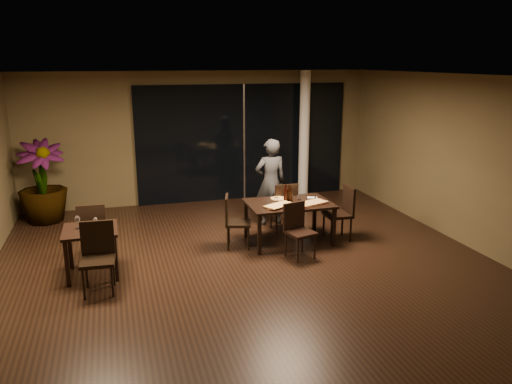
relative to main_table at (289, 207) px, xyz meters
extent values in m
plane|color=black|center=(-1.00, -0.80, -0.68)|extent=(8.00, 8.00, 0.00)
cube|color=brown|center=(-1.00, 3.25, 0.82)|extent=(8.00, 0.10, 3.00)
cube|color=brown|center=(-1.00, -4.85, 0.82)|extent=(8.00, 0.10, 3.00)
cube|color=brown|center=(3.05, -0.80, 0.82)|extent=(0.10, 8.00, 3.00)
cube|color=silver|center=(-1.00, -0.80, 2.34)|extent=(8.00, 8.00, 0.04)
cube|color=black|center=(0.00, 3.16, 0.67)|extent=(5.00, 0.06, 2.70)
cylinder|color=silver|center=(1.40, 2.85, 0.82)|extent=(0.24, 0.24, 3.00)
cube|color=black|center=(0.00, 0.00, 0.05)|extent=(1.50, 1.00, 0.04)
cube|color=black|center=(-0.69, -0.44, -0.32)|extent=(0.06, 0.06, 0.71)
cube|color=black|center=(0.69, -0.44, -0.32)|extent=(0.06, 0.06, 0.71)
cube|color=black|center=(-0.69, 0.44, -0.32)|extent=(0.06, 0.06, 0.71)
cube|color=black|center=(0.69, 0.44, -0.32)|extent=(0.06, 0.06, 0.71)
cube|color=black|center=(-3.40, -0.50, 0.05)|extent=(0.80, 0.80, 0.04)
cube|color=black|center=(-3.74, -0.84, -0.32)|extent=(0.06, 0.06, 0.71)
cube|color=black|center=(-3.06, -0.84, -0.32)|extent=(0.06, 0.06, 0.71)
cube|color=black|center=(-3.74, -0.16, -0.32)|extent=(0.06, 0.06, 0.71)
cube|color=black|center=(-3.06, -0.16, -0.32)|extent=(0.06, 0.06, 0.71)
cube|color=black|center=(0.11, 0.63, -0.21)|extent=(0.46, 0.46, 0.05)
cylinder|color=black|center=(0.29, 0.81, -0.44)|extent=(0.04, 0.04, 0.46)
cylinder|color=black|center=(-0.08, 0.82, -0.44)|extent=(0.04, 0.04, 0.46)
cylinder|color=black|center=(0.29, 0.44, -0.44)|extent=(0.04, 0.04, 0.46)
cylinder|color=black|center=(-0.08, 0.45, -0.44)|extent=(0.04, 0.04, 0.46)
cube|color=black|center=(0.11, 0.43, 0.04)|extent=(0.45, 0.05, 0.51)
cube|color=black|center=(-0.07, -0.76, -0.24)|extent=(0.53, 0.53, 0.05)
cylinder|color=black|center=(-0.19, -0.97, -0.46)|extent=(0.03, 0.03, 0.44)
cylinder|color=black|center=(0.15, -0.88, -0.46)|extent=(0.03, 0.03, 0.44)
cylinder|color=black|center=(-0.28, -0.63, -0.46)|extent=(0.03, 0.03, 0.44)
cylinder|color=black|center=(0.05, -0.54, -0.46)|extent=(0.03, 0.03, 0.44)
cube|color=black|center=(-0.12, -0.57, 0.00)|extent=(0.42, 0.15, 0.49)
cube|color=black|center=(-0.94, 0.03, -0.23)|extent=(0.53, 0.53, 0.05)
cylinder|color=black|center=(-0.82, -0.19, -0.45)|extent=(0.04, 0.04, 0.44)
cylinder|color=black|center=(-0.72, 0.15, -0.45)|extent=(0.04, 0.04, 0.44)
cylinder|color=black|center=(-1.16, -0.10, -0.45)|extent=(0.04, 0.04, 0.44)
cylinder|color=black|center=(-1.07, 0.24, -0.45)|extent=(0.04, 0.04, 0.44)
cube|color=black|center=(-1.13, 0.08, 0.02)|extent=(0.15, 0.43, 0.49)
cube|color=black|center=(0.92, -0.10, -0.20)|extent=(0.48, 0.48, 0.05)
cylinder|color=black|center=(0.73, 0.09, -0.44)|extent=(0.04, 0.04, 0.47)
cylinder|color=black|center=(0.72, -0.29, -0.44)|extent=(0.04, 0.04, 0.47)
cylinder|color=black|center=(1.11, 0.08, -0.44)|extent=(0.04, 0.04, 0.47)
cylinder|color=black|center=(1.10, -0.30, -0.44)|extent=(0.04, 0.04, 0.47)
cube|color=black|center=(1.13, -0.11, 0.06)|extent=(0.06, 0.46, 0.52)
cube|color=black|center=(-3.39, 0.25, -0.22)|extent=(0.47, 0.47, 0.05)
cylinder|color=black|center=(-3.20, 0.43, -0.45)|extent=(0.04, 0.04, 0.46)
cylinder|color=black|center=(-3.56, 0.44, -0.45)|extent=(0.04, 0.04, 0.46)
cylinder|color=black|center=(-3.21, 0.06, -0.45)|extent=(0.04, 0.04, 0.46)
cylinder|color=black|center=(-3.58, 0.08, -0.45)|extent=(0.04, 0.04, 0.46)
cube|color=black|center=(-3.40, 0.05, 0.04)|extent=(0.45, 0.06, 0.51)
cube|color=black|center=(-3.30, -1.17, -0.20)|extent=(0.50, 0.50, 0.05)
cylinder|color=black|center=(-3.50, -1.35, -0.44)|extent=(0.04, 0.04, 0.48)
cylinder|color=black|center=(-3.12, -1.37, -0.44)|extent=(0.04, 0.04, 0.48)
cylinder|color=black|center=(-3.48, -0.97, -0.44)|extent=(0.04, 0.04, 0.48)
cylinder|color=black|center=(-3.09, -0.99, -0.44)|extent=(0.04, 0.04, 0.48)
cube|color=black|center=(-3.28, -0.96, 0.07)|extent=(0.47, 0.07, 0.53)
imported|color=#2A2C2F|center=(0.00, 1.09, 0.20)|extent=(0.61, 0.42, 1.74)
imported|color=#204D19|center=(-4.40, 2.52, 0.17)|extent=(1.10, 1.10, 1.68)
cube|color=#412514|center=(-0.25, -0.19, 0.08)|extent=(0.57, 0.35, 0.01)
cube|color=#422315|center=(0.34, -0.22, 0.08)|extent=(0.66, 0.49, 0.01)
cylinder|color=#BD4015|center=(-0.11, 0.27, 0.08)|extent=(0.28, 0.28, 0.01)
cylinder|color=white|center=(-0.21, 0.12, 0.12)|extent=(0.07, 0.07, 0.09)
cylinder|color=white|center=(0.24, 0.12, 0.12)|extent=(0.07, 0.07, 0.08)
cube|color=silver|center=(0.59, -0.13, 0.08)|extent=(0.20, 0.16, 0.01)
cube|color=white|center=(0.51, 0.16, 0.08)|extent=(0.20, 0.16, 0.01)
cube|color=white|center=(-3.32, -0.75, 0.08)|extent=(0.20, 0.15, 0.01)
camera|label=1|loc=(-2.99, -8.09, 2.57)|focal=35.00mm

